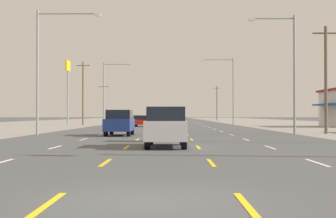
# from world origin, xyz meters

# --- Properties ---
(ground_plane) EXTENTS (572.00, 572.00, 0.00)m
(ground_plane) POSITION_xyz_m (0.00, 66.00, 0.00)
(ground_plane) COLOR #4C4C4F
(lot_apron_left) EXTENTS (28.00, 440.00, 0.01)m
(lot_apron_left) POSITION_xyz_m (-24.75, 66.00, 0.00)
(lot_apron_left) COLOR gray
(lot_apron_left) RESTS_ON ground
(lot_apron_right) EXTENTS (28.00, 440.00, 0.01)m
(lot_apron_right) POSITION_xyz_m (24.75, 66.00, 0.00)
(lot_apron_right) COLOR gray
(lot_apron_right) RESTS_ON ground
(lane_markings) EXTENTS (10.64, 227.60, 0.01)m
(lane_markings) POSITION_xyz_m (0.00, 104.50, 0.01)
(lane_markings) COLOR white
(lane_markings) RESTS_ON ground
(signal_span_wire) EXTENTS (25.64, 0.53, 8.74)m
(signal_span_wire) POSITION_xyz_m (0.45, 8.50, 5.03)
(signal_span_wire) COLOR brown
(signal_span_wire) RESTS_ON ground
(suv_center_turn_nearest) EXTENTS (1.98, 4.90, 1.98)m
(suv_center_turn_nearest) POSITION_xyz_m (0.18, 14.86, 1.03)
(suv_center_turn_nearest) COLOR silver
(suv_center_turn_nearest) RESTS_ON ground
(suv_inner_left_near) EXTENTS (1.98, 4.90, 1.98)m
(suv_inner_left_near) POSITION_xyz_m (-3.56, 28.13, 1.03)
(suv_inner_left_near) COLOR navy
(suv_inner_left_near) RESTS_ON ground
(hatchback_inner_left_mid) EXTENTS (1.72, 3.90, 1.54)m
(hatchback_inner_left_mid) POSITION_xyz_m (-3.66, 56.84, 0.78)
(hatchback_inner_left_mid) COLOR red
(hatchback_inner_left_mid) RESTS_ON ground
(box_truck_inner_left_midfar) EXTENTS (2.40, 7.20, 3.23)m
(box_truck_inner_left_midfar) POSITION_xyz_m (-3.63, 94.07, 1.84)
(box_truck_inner_left_midfar) COLOR black
(box_truck_inner_left_midfar) RESTS_ON ground
(hatchback_far_left_far) EXTENTS (1.72, 3.90, 1.54)m
(hatchback_far_left_far) POSITION_xyz_m (-7.20, 98.72, 0.78)
(hatchback_far_left_far) COLOR navy
(hatchback_far_left_far) RESTS_ON ground
(pole_sign_left_row_2) EXTENTS (0.24, 2.63, 9.76)m
(pole_sign_left_row_2) POSITION_xyz_m (-15.07, 62.56, 7.58)
(pole_sign_left_row_2) COLOR gray
(pole_sign_left_row_2) RESTS_ON ground
(streetlight_left_row_0) EXTENTS (5.09, 0.26, 9.87)m
(streetlight_left_row_0) POSITION_xyz_m (-9.58, 28.85, 5.82)
(streetlight_left_row_0) COLOR gray
(streetlight_left_row_0) RESTS_ON ground
(streetlight_right_row_0) EXTENTS (3.74, 0.26, 9.46)m
(streetlight_right_row_0) POSITION_xyz_m (9.79, 28.85, 5.45)
(streetlight_right_row_0) COLOR gray
(streetlight_right_row_0) RESTS_ON ground
(streetlight_left_row_1) EXTENTS (4.60, 0.26, 9.83)m
(streetlight_left_row_1) POSITION_xyz_m (-9.66, 65.97, 5.74)
(streetlight_left_row_1) COLOR gray
(streetlight_left_row_1) RESTS_ON ground
(streetlight_right_row_1) EXTENTS (5.08, 0.26, 10.53)m
(streetlight_right_row_1) POSITION_xyz_m (9.61, 65.97, 6.16)
(streetlight_right_row_1) COLOR gray
(streetlight_right_row_1) RESTS_ON ground
(utility_pole_right_row_0) EXTENTS (2.20, 0.26, 9.09)m
(utility_pole_right_row_0) POSITION_xyz_m (13.47, 31.48, 4.74)
(utility_pole_right_row_0) COLOR brown
(utility_pole_right_row_0) RESTS_ON ground
(utility_pole_left_row_1) EXTENTS (2.20, 0.26, 10.24)m
(utility_pole_left_row_1) POSITION_xyz_m (-13.89, 68.58, 5.32)
(utility_pole_left_row_1) COLOR brown
(utility_pole_left_row_1) RESTS_ON ground
(utility_pole_left_row_2) EXTENTS (2.20, 0.26, 8.51)m
(utility_pole_left_row_2) POSITION_xyz_m (-14.54, 97.10, 4.44)
(utility_pole_left_row_2) COLOR brown
(utility_pole_left_row_2) RESTS_ON ground
(utility_pole_right_row_3) EXTENTS (2.20, 0.26, 10.33)m
(utility_pole_right_row_3) POSITION_xyz_m (14.21, 135.38, 5.36)
(utility_pole_right_row_3) COLOR brown
(utility_pole_right_row_3) RESTS_ON ground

